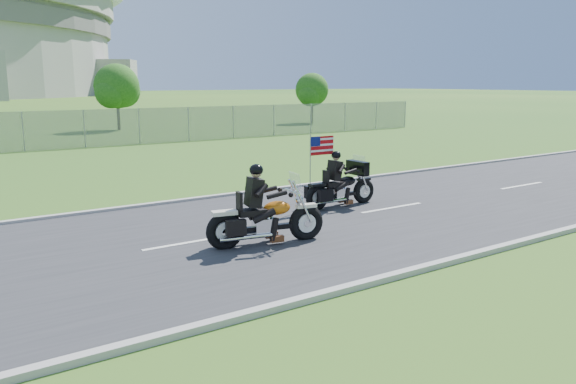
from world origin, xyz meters
TOP-DOWN VIEW (x-y plane):
  - ground at (0.00, 0.00)m, footprint 420.00×420.00m
  - road at (0.00, 0.00)m, footprint 120.00×8.00m
  - curb_north at (0.00, 4.05)m, footprint 120.00×0.18m
  - curb_south at (0.00, -4.05)m, footprint 120.00×0.18m
  - tree_fence_near at (6.04, 30.04)m, footprint 3.52×3.28m
  - tree_fence_far at (22.04, 28.03)m, footprint 3.08×2.87m
  - motorcycle_lead at (-0.74, -0.99)m, footprint 2.64×0.98m
  - motorcycle_follow at (2.99, 1.00)m, footprint 2.38×0.78m

SIDE VIEW (x-z plane):
  - ground at x=0.00m, z-range 0.00..0.00m
  - road at x=0.00m, z-range 0.00..0.04m
  - curb_north at x=0.00m, z-range -0.01..0.11m
  - curb_south at x=0.00m, z-range -0.01..0.11m
  - motorcycle_follow at x=2.99m, z-range -0.45..1.54m
  - motorcycle_lead at x=-0.74m, z-range -0.33..1.46m
  - tree_fence_far at x=22.04m, z-range 0.54..4.74m
  - tree_fence_near at x=6.04m, z-range 0.60..5.35m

